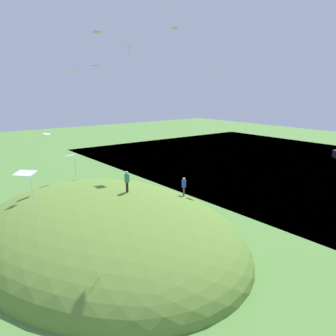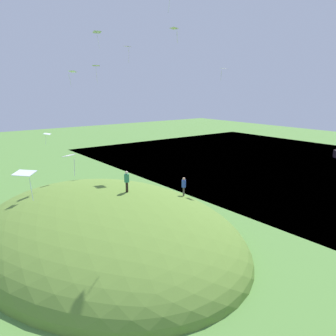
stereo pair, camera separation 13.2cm
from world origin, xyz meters
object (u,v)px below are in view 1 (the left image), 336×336
Objects in this scene: kite_7 at (224,69)px; kite_1 at (175,29)px; kite_6 at (97,33)px; kite_4 at (47,134)px; kite_13 at (96,67)px; person_with_child at (184,184)px; kite_15 at (25,174)px; kite_0 at (72,72)px; person_near_shore at (127,179)px; kite_11 at (70,157)px; kite_10 at (127,47)px.

kite_1 is at bearing 27.09° from kite_7.
kite_7 is at bearing 136.56° from kite_6.
kite_13 reaches higher than kite_4.
kite_7 is at bearing 129.28° from kite_13.
kite_15 is at bearing 153.67° from person_with_child.
kite_6 reaches higher than person_with_child.
kite_1 is 0.60× the size of kite_15.
kite_0 is 1.15× the size of kite_7.
kite_0 is 13.28m from kite_1.
kite_6 is 3.93m from kite_13.
kite_4 is 22.47m from kite_7.
person_with_child is at bearing -140.51° from kite_1.
kite_7 reaches higher than person_with_child.
kite_6 is at bearing -95.01° from kite_1.
kite_7 is at bearing -16.75° from person_with_child.
person_with_child is 1.72× the size of kite_1.
kite_11 is (7.12, 6.06, 3.73)m from person_near_shore.
kite_15 is (8.31, 21.89, 0.69)m from kite_4.
kite_7 is at bearing -165.17° from kite_15.
person_near_shore is 5.44m from person_with_child.
kite_11 is (15.69, 19.80, -8.66)m from kite_10.
kite_6 is 0.92× the size of kite_13.
kite_1 is at bearing -178.16° from person_with_child.
person_near_shore is at bearing -139.62° from kite_11.
kite_13 is at bearing -107.77° from kite_6.
kite_4 is at bearing -89.37° from kite_0.
person_near_shore is at bearing 7.03° from kite_7.
kite_11 reaches higher than person_near_shore.
person_near_shore is 1.07× the size of kite_15.
kite_0 is 11.37m from kite_4.
kite_11 reaches higher than kite_15.
person_near_shore is at bearing 58.04° from kite_10.
kite_7 is 0.65× the size of kite_10.
kite_1 is at bearing 97.17° from kite_4.
kite_1 is 0.75× the size of kite_4.
kite_1 is 19.07m from kite_10.
kite_13 is at bearing -137.25° from kite_0.
kite_11 is at bearing 58.74° from kite_6.
kite_10 is at bearing -128.40° from kite_11.
kite_0 is 0.87× the size of kite_15.
kite_1 is 12.10m from kite_11.
kite_4 is 14.55m from kite_10.
person_with_child is 1.35× the size of kite_11.
person_with_child is 0.90× the size of kite_13.
kite_13 is (9.22, -11.28, 0.42)m from kite_7.
person_near_shore is 16.19m from kite_7.
kite_1 reaches higher than kite_4.
kite_15 is at bearing 0.86° from kite_1.
person_with_child is 20.18m from kite_4.
kite_6 is at bearing -43.44° from kite_7.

